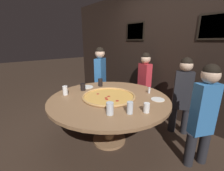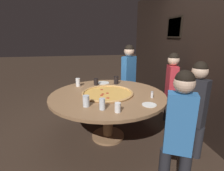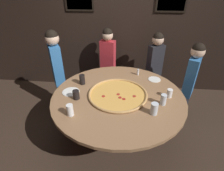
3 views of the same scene
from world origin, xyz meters
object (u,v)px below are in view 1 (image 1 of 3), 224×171
(white_plate_right_side, at_px, (87,87))
(diner_side_right, at_px, (144,80))
(drink_cup_centre_back, at_px, (130,108))
(dining_table, at_px, (109,104))
(drink_cup_far_left, at_px, (65,90))
(drink_cup_beside_pizza, at_px, (100,82))
(white_plate_near_front, at_px, (158,99))
(condiment_shaker, at_px, (149,90))
(diner_centre_back, at_px, (183,92))
(drink_cup_near_left, at_px, (110,108))
(giant_pizza, at_px, (109,96))
(diner_side_left, at_px, (100,75))
(drink_cup_by_shaker, at_px, (147,108))
(drink_cup_far_right, at_px, (83,87))
(diner_far_right, at_px, (204,111))

(white_plate_right_side, distance_m, diner_side_right, 1.24)
(drink_cup_centre_back, distance_m, diner_side_right, 1.58)
(dining_table, height_order, drink_cup_far_left, drink_cup_far_left)
(drink_cup_beside_pizza, relative_size, white_plate_near_front, 0.77)
(drink_cup_centre_back, relative_size, condiment_shaker, 1.45)
(drink_cup_far_left, height_order, diner_centre_back, diner_centre_back)
(dining_table, bearing_deg, diner_centre_back, 60.59)
(dining_table, xyz_separation_m, diner_side_right, (-0.27, 1.19, 0.12))
(drink_cup_near_left, relative_size, diner_centre_back, 0.11)
(drink_cup_beside_pizza, height_order, diner_centre_back, diner_centre_back)
(drink_cup_near_left, bearing_deg, condiment_shaker, 99.10)
(white_plate_right_side, bearing_deg, giant_pizza, -0.92)
(diner_side_left, bearing_deg, drink_cup_by_shaker, -139.42)
(drink_cup_far_right, height_order, diner_side_right, diner_side_right)
(drink_cup_far_left, relative_size, drink_cup_near_left, 0.98)
(giant_pizza, distance_m, white_plate_right_side, 0.64)
(dining_table, distance_m, drink_cup_centre_back, 0.61)
(white_plate_near_front, distance_m, white_plate_right_side, 1.26)
(drink_cup_centre_back, relative_size, white_plate_right_side, 0.60)
(drink_cup_by_shaker, distance_m, diner_side_right, 1.50)
(giant_pizza, relative_size, diner_far_right, 0.60)
(drink_cup_centre_back, bearing_deg, diner_side_left, 154.60)
(condiment_shaker, bearing_deg, drink_cup_centre_back, -69.46)
(drink_cup_far_left, bearing_deg, drink_cup_beside_pizza, 92.19)
(condiment_shaker, bearing_deg, diner_far_right, -3.34)
(diner_side_left, xyz_separation_m, diner_side_right, (0.78, 0.58, -0.06))
(diner_centre_back, bearing_deg, drink_cup_by_shaker, 64.04)
(drink_cup_by_shaker, relative_size, diner_far_right, 0.09)
(dining_table, bearing_deg, white_plate_right_side, 179.24)
(dining_table, xyz_separation_m, diner_centre_back, (0.60, 1.06, 0.11))
(drink_cup_by_shaker, bearing_deg, dining_table, -178.59)
(drink_cup_beside_pizza, relative_size, diner_side_right, 0.11)
(drink_cup_near_left, relative_size, diner_side_right, 0.11)
(drink_cup_far_right, relative_size, white_plate_near_front, 0.63)
(dining_table, xyz_separation_m, drink_cup_near_left, (0.43, -0.34, 0.19))
(white_plate_right_side, bearing_deg, diner_side_right, 72.47)
(giant_pizza, distance_m, condiment_shaker, 0.66)
(diner_centre_back, bearing_deg, drink_cup_beside_pizza, 6.53)
(dining_table, distance_m, drink_cup_far_left, 0.71)
(diner_side_left, distance_m, diner_far_right, 2.15)
(drink_cup_far_left, distance_m, diner_side_left, 1.19)
(drink_cup_far_right, relative_size, diner_side_left, 0.08)
(drink_cup_centre_back, bearing_deg, drink_cup_by_shaker, 57.94)
(drink_cup_far_left, height_order, drink_cup_by_shaker, drink_cup_far_left)
(drink_cup_far_right, bearing_deg, white_plate_right_side, 129.68)
(drink_cup_by_shaker, xyz_separation_m, diner_side_right, (-0.94, 1.17, -0.05))
(white_plate_near_front, distance_m, diner_far_right, 0.57)
(dining_table, height_order, diner_side_left, diner_side_left)
(drink_cup_far_left, height_order, drink_cup_far_right, drink_cup_far_left)
(drink_cup_by_shaker, relative_size, diner_side_left, 0.08)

